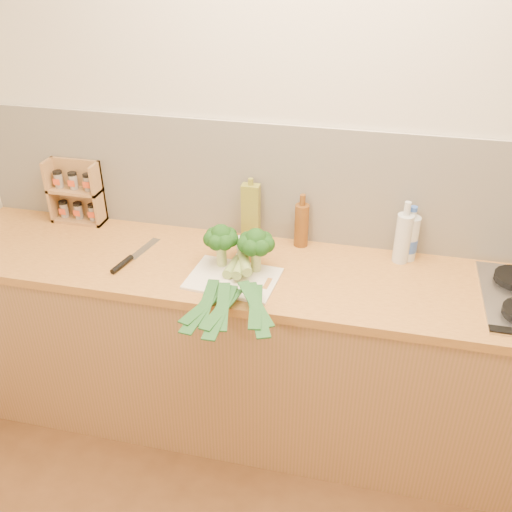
% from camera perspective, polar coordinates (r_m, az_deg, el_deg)
% --- Properties ---
extents(room_shell, '(3.50, 3.50, 3.50)m').
position_cam_1_polar(room_shell, '(2.54, 5.70, 6.91)').
color(room_shell, beige).
rests_on(room_shell, ground).
extents(counter, '(3.20, 0.62, 0.90)m').
position_cam_1_polar(counter, '(2.68, 4.02, -9.83)').
color(counter, '#A66F45').
rests_on(counter, ground).
extents(chopping_board, '(0.38, 0.30, 0.01)m').
position_cam_1_polar(chopping_board, '(2.36, -2.30, -2.27)').
color(chopping_board, white).
rests_on(chopping_board, counter).
extents(broccoli_left, '(0.15, 0.15, 0.19)m').
position_cam_1_polar(broccoli_left, '(2.38, -3.52, 1.79)').
color(broccoli_left, '#B6C674').
rests_on(broccoli_left, chopping_board).
extents(broccoli_right, '(0.16, 0.16, 0.19)m').
position_cam_1_polar(broccoli_right, '(2.34, -0.00, 1.31)').
color(broccoli_right, '#B6C674').
rests_on(broccoli_right, chopping_board).
extents(leek_front, '(0.13, 0.64, 0.04)m').
position_cam_1_polar(leek_front, '(2.32, -3.10, -2.10)').
color(leek_front, white).
rests_on(leek_front, chopping_board).
extents(leek_mid, '(0.10, 0.68, 0.04)m').
position_cam_1_polar(leek_mid, '(2.29, -1.99, -2.00)').
color(leek_mid, white).
rests_on(leek_mid, chopping_board).
extents(leek_back, '(0.30, 0.66, 0.04)m').
position_cam_1_polar(leek_back, '(2.28, -0.90, -1.58)').
color(leek_back, white).
rests_on(leek_back, chopping_board).
extents(chefs_knife, '(0.10, 0.34, 0.02)m').
position_cam_1_polar(chefs_knife, '(2.53, -12.70, -0.42)').
color(chefs_knife, silver).
rests_on(chefs_knife, counter).
extents(spice_rack, '(0.26, 0.10, 0.31)m').
position_cam_1_polar(spice_rack, '(2.90, -17.44, 5.86)').
color(spice_rack, '#B47E4D').
rests_on(spice_rack, counter).
extents(oil_tin, '(0.08, 0.05, 0.31)m').
position_cam_1_polar(oil_tin, '(2.58, -0.53, 4.34)').
color(oil_tin, olive).
rests_on(oil_tin, counter).
extents(glass_bottle, '(0.07, 0.07, 0.28)m').
position_cam_1_polar(glass_bottle, '(2.51, 14.49, 1.84)').
color(glass_bottle, silver).
rests_on(glass_bottle, counter).
extents(amber_bottle, '(0.06, 0.06, 0.25)m').
position_cam_1_polar(amber_bottle, '(2.56, 4.58, 3.17)').
color(amber_bottle, brown).
rests_on(amber_bottle, counter).
extents(water_bottle, '(0.08, 0.08, 0.23)m').
position_cam_1_polar(water_bottle, '(2.55, 15.06, 1.64)').
color(water_bottle, silver).
rests_on(water_bottle, counter).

